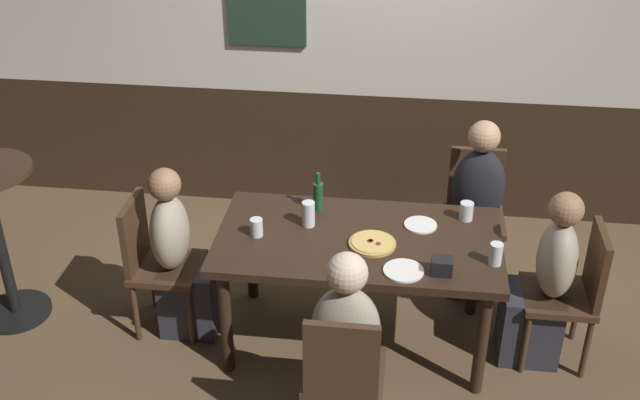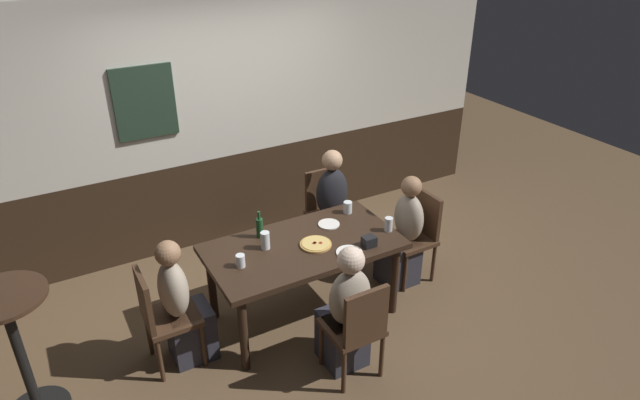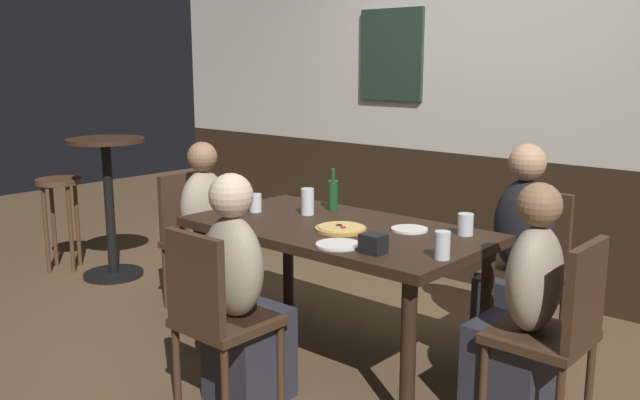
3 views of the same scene
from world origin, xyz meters
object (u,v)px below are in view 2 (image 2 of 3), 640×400
object	(u,v)px
person_head_east	(403,239)
beer_glass_half	(265,241)
plate_white_large	(349,252)
chair_head_east	(417,232)
chair_head_west	(161,314)
dining_table	(303,253)
person_mid_near	(346,316)
plate_white_small	(329,224)
pint_glass_pale	(348,208)
pizza	(316,244)
pint_glass_stout	(241,262)
condiment_caddy	(369,241)
person_right_far	(334,214)
beer_bottle_green	(260,227)
person_head_west	(183,310)
side_bar_table	(18,347)
chair_right_far	(326,207)
beer_glass_tall	(389,225)
chair_mid_near	(358,326)

from	to	relation	value
person_head_east	beer_glass_half	bearing A→B (deg)	175.93
beer_glass_half	plate_white_large	size ratio (longest dim) A/B	0.70
chair_head_east	chair_head_west	bearing A→B (deg)	180.00
dining_table	plate_white_large	size ratio (longest dim) A/B	7.45
person_head_east	person_mid_near	size ratio (longest dim) A/B	0.99
person_head_east	plate_white_small	xyz separation A→B (m)	(-0.71, 0.17, 0.28)
pint_glass_pale	person_head_east	bearing A→B (deg)	-31.82
plate_white_small	pizza	bearing A→B (deg)	-138.11
person_mid_near	pizza	world-z (taller)	person_mid_near
pint_glass_stout	condiment_caddy	bearing A→B (deg)	-13.31
person_right_far	plate_white_large	distance (m)	1.12
dining_table	condiment_caddy	size ratio (longest dim) A/B	14.77
person_right_far	beer_bottle_green	bearing A→B (deg)	-157.36
dining_table	person_head_west	size ratio (longest dim) A/B	1.47
person_mid_near	condiment_caddy	size ratio (longest dim) A/B	10.14
person_mid_near	person_right_far	xyz separation A→B (m)	(0.71, 1.38, 0.03)
pizza	side_bar_table	size ratio (longest dim) A/B	0.25
person_head_east	person_mid_near	distance (m)	1.27
chair_head_east	beer_glass_half	world-z (taller)	beer_glass_half
chair_right_far	beer_glass_tall	bearing A→B (deg)	-87.94
condiment_caddy	dining_table	bearing A→B (deg)	147.61
chair_right_far	plate_white_large	bearing A→B (deg)	-111.18
pint_glass_stout	chair_mid_near	bearing A→B (deg)	-54.34
chair_head_west	pizza	size ratio (longest dim) A/B	3.30
chair_head_east	plate_white_small	world-z (taller)	chair_head_east
dining_table	pint_glass_stout	distance (m)	0.60
pint_glass_pale	beer_glass_tall	size ratio (longest dim) A/B	0.87
chair_right_far	condiment_caddy	size ratio (longest dim) A/B	8.00
pizza	plate_white_small	xyz separation A→B (m)	(0.27, 0.24, -0.01)
plate_white_small	condiment_caddy	distance (m)	0.48
person_head_west	plate_white_small	distance (m)	1.45
beer_glass_half	beer_glass_tall	bearing A→B (deg)	-14.21
plate_white_small	side_bar_table	bearing A→B (deg)	-175.59
person_head_east	condiment_caddy	size ratio (longest dim) A/B	10.05
person_head_east	beer_bottle_green	bearing A→B (deg)	167.97
chair_head_west	beer_glass_tall	xyz separation A→B (m)	(1.98, -0.17, 0.30)
chair_head_west	chair_right_far	xyz separation A→B (m)	(1.94, 0.85, 0.00)
person_head_west	beer_glass_half	xyz separation A→B (m)	(0.76, 0.10, 0.35)
person_head_east	plate_white_small	bearing A→B (deg)	166.54
person_right_far	plate_white_small	bearing A→B (deg)	-125.00
chair_head_east	chair_right_far	xyz separation A→B (m)	(-0.51, 0.85, 0.00)
pint_glass_stout	beer_glass_tall	world-z (taller)	beer_glass_tall
beer_bottle_green	plate_white_large	xyz separation A→B (m)	(0.53, -0.59, -0.09)
dining_table	pizza	size ratio (longest dim) A/B	6.09
chair_head_east	person_mid_near	world-z (taller)	person_mid_near
pint_glass_stout	person_right_far	bearing A→B (deg)	29.81
chair_right_far	person_head_west	distance (m)	1.97
chair_head_east	side_bar_table	xyz separation A→B (m)	(-3.42, -0.02, 0.12)
person_mid_near	person_right_far	distance (m)	1.56
person_mid_near	plate_white_small	distance (m)	0.97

